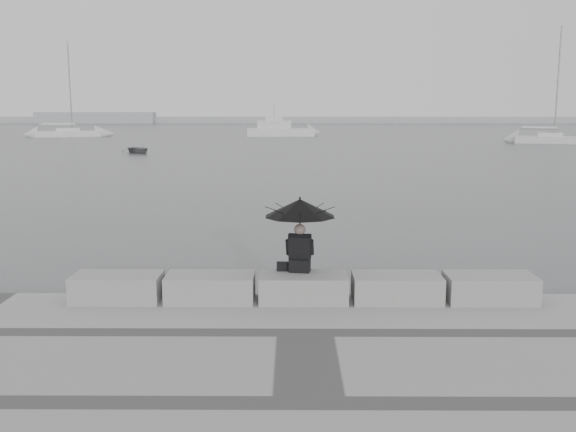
{
  "coord_description": "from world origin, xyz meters",
  "views": [
    {
      "loc": [
        -0.21,
        -11.75,
        4.0
      ],
      "look_at": [
        -0.3,
        3.0,
        1.5
      ],
      "focal_mm": 40.0,
      "sensor_mm": 36.0,
      "label": 1
    }
  ],
  "objects_px": {
    "sailboat_left": "(68,133)",
    "motor_cruiser": "(281,130)",
    "seated_person": "(300,216)",
    "sailboat_right": "(550,139)",
    "dinghy": "(138,150)"
  },
  "relations": [
    {
      "from": "sailboat_right",
      "to": "motor_cruiser",
      "type": "height_order",
      "value": "sailboat_right"
    },
    {
      "from": "seated_person",
      "to": "sailboat_left",
      "type": "distance_m",
      "value": 83.42
    },
    {
      "from": "motor_cruiser",
      "to": "dinghy",
      "type": "distance_m",
      "value": 35.46
    },
    {
      "from": "seated_person",
      "to": "motor_cruiser",
      "type": "relative_size",
      "value": 0.15
    },
    {
      "from": "seated_person",
      "to": "dinghy",
      "type": "height_order",
      "value": "seated_person"
    },
    {
      "from": "motor_cruiser",
      "to": "dinghy",
      "type": "height_order",
      "value": "motor_cruiser"
    },
    {
      "from": "seated_person",
      "to": "sailboat_left",
      "type": "bearing_deg",
      "value": 120.46
    },
    {
      "from": "seated_person",
      "to": "sailboat_left",
      "type": "height_order",
      "value": "sailboat_left"
    },
    {
      "from": "seated_person",
      "to": "motor_cruiser",
      "type": "distance_m",
      "value": 78.96
    },
    {
      "from": "dinghy",
      "to": "sailboat_left",
      "type": "bearing_deg",
      "value": 83.46
    },
    {
      "from": "sailboat_left",
      "to": "sailboat_right",
      "type": "height_order",
      "value": "same"
    },
    {
      "from": "seated_person",
      "to": "sailboat_right",
      "type": "distance_m",
      "value": 67.57
    },
    {
      "from": "sailboat_left",
      "to": "motor_cruiser",
      "type": "bearing_deg",
      "value": -13.8
    },
    {
      "from": "motor_cruiser",
      "to": "dinghy",
      "type": "bearing_deg",
      "value": -113.59
    },
    {
      "from": "seated_person",
      "to": "dinghy",
      "type": "bearing_deg",
      "value": 115.5
    }
  ]
}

